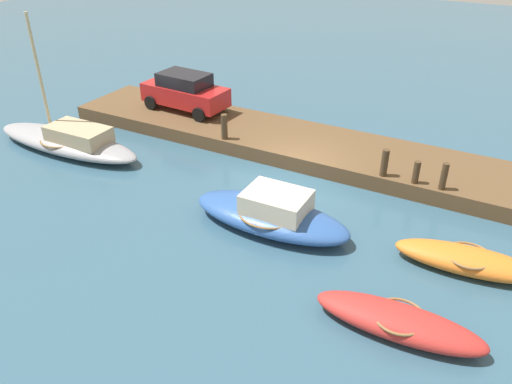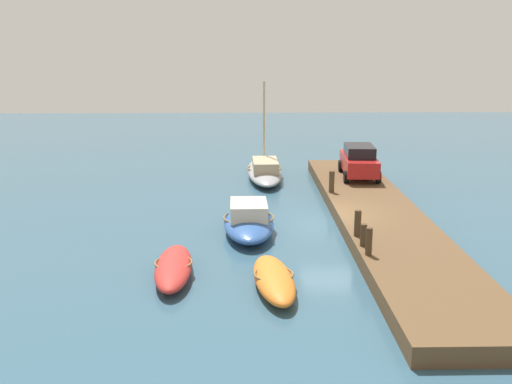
# 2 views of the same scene
# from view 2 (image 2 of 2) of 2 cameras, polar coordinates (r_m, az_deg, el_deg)

# --- Properties ---
(ground_plane) EXTENTS (84.00, 84.00, 0.00)m
(ground_plane) POSITION_cam_2_polar(r_m,az_deg,el_deg) (25.50, 7.28, -3.25)
(ground_plane) COLOR #33566B
(dock_platform) EXTENTS (22.99, 3.66, 0.60)m
(dock_platform) POSITION_cam_2_polar(r_m,az_deg,el_deg) (25.80, 11.88, -2.54)
(dock_platform) COLOR brown
(dock_platform) RESTS_ON ground_plane
(rowboat_red) EXTENTS (4.18, 1.39, 0.66)m
(rowboat_red) POSITION_cam_2_polar(r_m,az_deg,el_deg) (20.01, -8.00, -7.24)
(rowboat_red) COLOR #B72D28
(rowboat_red) RESTS_ON ground_plane
(sailboat_grey) EXTENTS (7.31, 2.08, 5.51)m
(sailboat_grey) POSITION_cam_2_polar(r_m,az_deg,el_deg) (34.00, 0.84, 2.14)
(sailboat_grey) COLOR #939399
(sailboat_grey) RESTS_ON ground_plane
(motorboat_blue) EXTENTS (5.31, 2.15, 1.32)m
(motorboat_blue) POSITION_cam_2_polar(r_m,az_deg,el_deg) (24.30, -0.72, -2.74)
(motorboat_blue) COLOR #2D569E
(motorboat_blue) RESTS_ON ground_plane
(rowboat_orange) EXTENTS (4.12, 1.62, 0.65)m
(rowboat_orange) POSITION_cam_2_polar(r_m,az_deg,el_deg) (18.90, 1.74, -8.44)
(rowboat_orange) COLOR orange
(rowboat_orange) RESTS_ON ground_plane
(mooring_post_west) EXTENTS (0.22, 0.22, 0.97)m
(mooring_post_west) POSITION_cam_2_polar(r_m,az_deg,el_deg) (20.38, 10.89, -4.73)
(mooring_post_west) COLOR #47331E
(mooring_post_west) RESTS_ON dock_platform
(mooring_post_mid_west) EXTENTS (0.23, 0.23, 0.82)m
(mooring_post_mid_west) POSITION_cam_2_polar(r_m,az_deg,el_deg) (21.24, 10.38, -4.13)
(mooring_post_mid_west) COLOR #47331E
(mooring_post_mid_west) RESTS_ON dock_platform
(mooring_post_mid_east) EXTENTS (0.25, 0.25, 1.00)m
(mooring_post_mid_east) POSITION_cam_2_polar(r_m,az_deg,el_deg) (22.26, 9.83, -3.00)
(mooring_post_mid_east) COLOR #47331E
(mooring_post_mid_east) RESTS_ON dock_platform
(mooring_post_east) EXTENTS (0.26, 0.26, 1.05)m
(mooring_post_east) POSITION_cam_2_polar(r_m,az_deg,el_deg) (28.56, 7.35, 0.99)
(mooring_post_east) COLOR #47331E
(mooring_post_east) RESTS_ON dock_platform
(parked_car) EXTENTS (4.11, 2.06, 1.72)m
(parked_car) POSITION_cam_2_polar(r_m,az_deg,el_deg) (32.00, 9.96, 2.99)
(parked_car) COLOR #B21E1E
(parked_car) RESTS_ON dock_platform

